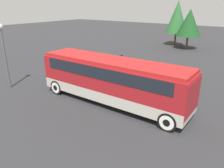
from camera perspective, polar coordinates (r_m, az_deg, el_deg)
The scene contains 7 objects.
ground_plane at distance 14.92m, azimuth 0.00°, elevation -4.89°, with size 120.00×120.00×0.00m, color #2D2D30.
tour_bus at distance 14.19m, azimuth 0.31°, elevation 1.67°, with size 10.48×2.56×3.02m.
parked_car_near at distance 18.65m, azimuth 10.65°, elevation 2.18°, with size 4.56×1.80×1.30m.
parked_car_mid at distance 22.91m, azimuth -0.54°, elevation 6.02°, with size 4.67×1.83×1.37m.
lamp_post at distance 18.54m, azimuth -26.55°, elevation 8.83°, with size 0.44×0.44×4.98m.
tree_center at distance 36.81m, azimuth 16.69°, elevation 16.44°, with size 3.30×3.30×6.80m.
tree_right at distance 34.09m, azimuth 19.55°, elevation 14.86°, with size 3.51×3.51×5.66m.
Camera 1 is at (7.87, -10.97, 6.36)m, focal length 35.00 mm.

